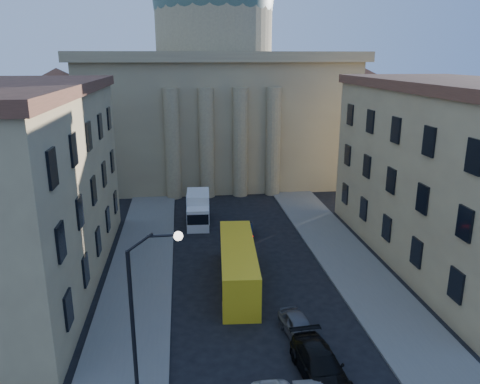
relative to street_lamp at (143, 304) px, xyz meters
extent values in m
cube|color=#605D57|center=(-1.53, 10.00, -5.21)|extent=(5.00, 60.00, 0.15)
cube|color=#605D57|center=(15.47, 10.00, -5.21)|extent=(5.00, 60.00, 0.15)
cube|color=#8B7655|center=(6.97, 48.00, 2.71)|extent=(34.00, 26.00, 16.00)
cube|color=#8B7655|center=(6.97, 48.00, 11.11)|extent=(35.50, 27.50, 1.20)
cylinder|color=#8B7655|center=(6.97, 48.00, 14.71)|extent=(16.00, 16.00, 8.00)
cube|color=#8B7655|center=(-14.03, 46.00, 0.21)|extent=(13.00, 13.00, 11.00)
cone|color=#523223|center=(-14.03, 46.00, 7.71)|extent=(26.02, 26.02, 4.00)
cube|color=#8B7655|center=(27.97, 46.00, 0.21)|extent=(13.00, 13.00, 11.00)
cone|color=#523223|center=(27.97, 46.00, 7.71)|extent=(26.02, 26.02, 4.00)
cylinder|color=#8B7655|center=(0.97, 34.80, 1.21)|extent=(1.80, 1.80, 13.00)
cylinder|color=#8B7655|center=(4.97, 34.80, 1.21)|extent=(1.80, 1.80, 13.00)
cylinder|color=#8B7655|center=(8.97, 34.80, 1.21)|extent=(1.80, 1.80, 13.00)
cylinder|color=#8B7655|center=(12.97, 34.80, 1.21)|extent=(1.80, 1.80, 13.00)
cube|color=tan|center=(-10.03, 14.00, 1.71)|extent=(11.00, 26.00, 14.00)
cube|color=tan|center=(23.97, 14.00, 1.71)|extent=(11.00, 26.00, 14.00)
cube|color=#523223|center=(23.97, 14.00, 9.01)|extent=(11.60, 26.60, 0.80)
cylinder|color=black|center=(-0.53, 0.00, -1.29)|extent=(0.20, 0.20, 8.00)
cylinder|color=black|center=(0.02, 0.00, 3.06)|extent=(1.30, 0.12, 0.96)
cylinder|color=black|center=(1.02, 0.00, 3.36)|extent=(1.30, 0.12, 0.12)
sphere|color=white|center=(1.77, 0.00, 3.31)|extent=(0.44, 0.44, 0.44)
imported|color=black|center=(8.91, 0.44, -4.51)|extent=(2.55, 5.50, 1.56)
imported|color=#515256|center=(8.73, 4.31, -4.61)|extent=(2.10, 4.14, 1.35)
imported|color=black|center=(7.77, 21.04, -4.67)|extent=(1.75, 3.86, 1.23)
cube|color=yellow|center=(5.89, 11.55, -3.75)|extent=(3.26, 11.07, 3.08)
cube|color=black|center=(5.89, 11.55, -3.25)|extent=(3.28, 10.48, 1.09)
cylinder|color=black|center=(4.61, 7.66, -4.79)|extent=(0.37, 1.01, 0.99)
cylinder|color=black|center=(6.59, 7.52, -4.79)|extent=(0.37, 1.01, 0.99)
cylinder|color=black|center=(5.18, 15.58, -4.79)|extent=(0.37, 1.01, 0.99)
cylinder|color=black|center=(7.16, 15.44, -4.79)|extent=(0.37, 1.01, 0.99)
cube|color=silver|center=(3.39, 23.50, -4.16)|extent=(2.26, 2.35, 2.25)
cube|color=black|center=(3.33, 22.43, -3.88)|extent=(2.07, 0.21, 1.03)
cube|color=silver|center=(3.51, 26.03, -3.65)|extent=(2.44, 4.04, 2.91)
cylinder|color=black|center=(2.43, 23.17, -4.86)|extent=(0.30, 0.86, 0.84)
cylinder|color=black|center=(4.30, 23.08, -4.86)|extent=(0.30, 0.86, 0.84)
cylinder|color=black|center=(2.62, 26.92, -4.86)|extent=(0.30, 0.86, 0.84)
cylinder|color=black|center=(4.49, 26.83, -4.86)|extent=(0.30, 0.86, 0.84)
camera|label=1|loc=(2.09, -19.96, 11.13)|focal=35.00mm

